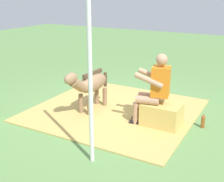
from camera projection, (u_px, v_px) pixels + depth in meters
The scene contains 7 objects.
ground_plane at pixel (114, 112), 5.90m from camera, with size 24.00×24.00×0.00m, color #608C4C.
hay_patch at pixel (115, 110), 5.97m from camera, with size 3.08×2.93×0.02m, color tan.
hay_bale at pixel (162, 115), 5.25m from camera, with size 0.67×0.49×0.41m, color tan.
person_seated at pixel (154, 87), 5.14m from camera, with size 0.71×0.50×1.29m.
pony_standing at pixel (90, 84), 5.75m from camera, with size 0.34×1.35×0.93m.
soda_bottle at pixel (203, 121), 5.19m from camera, with size 0.07×0.07×0.26m.
tent_pole_left at pixel (90, 74), 3.81m from camera, with size 0.06×0.06×2.56m, color silver.
Camera 1 is at (-2.61, 4.79, 2.30)m, focal length 47.64 mm.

